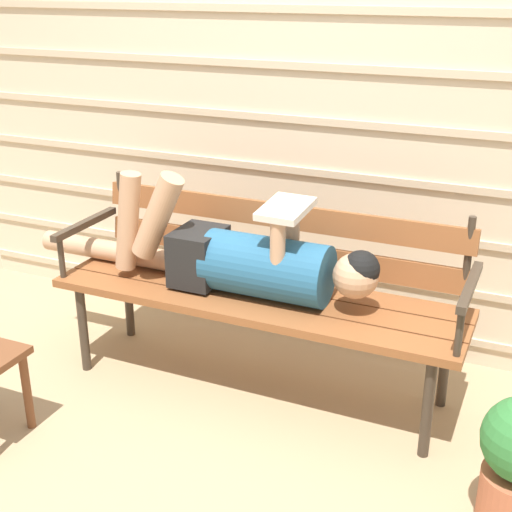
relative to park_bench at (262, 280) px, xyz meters
The scene contains 4 objects.
ground_plane 0.53m from the park_bench, 90.00° to the right, with size 12.00×12.00×0.00m, color tan.
house_siding 0.84m from the park_bench, 90.00° to the left, with size 4.15×0.08×2.26m.
park_bench is the anchor object (origin of this frame).
reclining_person 0.16m from the park_bench, 139.36° to the right, with size 1.72×0.27×0.53m.
Camera 1 is at (1.14, -2.48, 1.78)m, focal length 49.22 mm.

